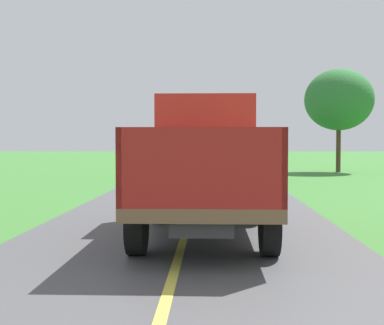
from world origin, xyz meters
TOP-DOWN VIEW (x-y plane):
  - banana_truck_near at (0.40, 8.93)m, footprint 2.38×5.82m
  - banana_truck_far at (0.31, 23.66)m, footprint 2.38×5.81m
  - roadside_tree_near_left at (8.29, 30.98)m, footprint 4.18×4.18m

SIDE VIEW (x-z plane):
  - banana_truck_far at x=0.31m, z-range 0.05..2.85m
  - banana_truck_near at x=0.40m, z-range 0.08..2.88m
  - roadside_tree_near_left at x=8.29m, z-range 1.27..7.60m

